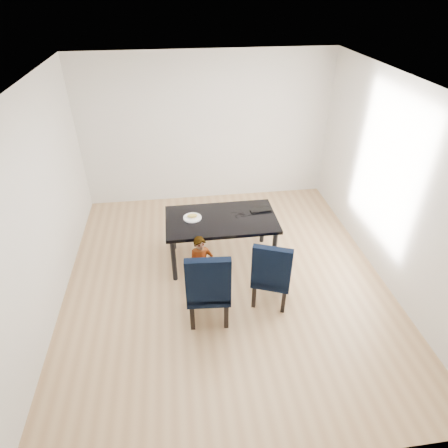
{
  "coord_description": "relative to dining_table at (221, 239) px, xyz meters",
  "views": [
    {
      "loc": [
        -0.57,
        -3.99,
        3.69
      ],
      "look_at": [
        0.0,
        0.2,
        0.85
      ],
      "focal_mm": 30.0,
      "sensor_mm": 36.0,
      "label": 1
    }
  ],
  "objects": [
    {
      "name": "floor",
      "position": [
        0.0,
        -0.5,
        -0.38
      ],
      "size": [
        4.5,
        5.0,
        0.01
      ],
      "primitive_type": "cube",
      "color": "tan",
      "rests_on": "ground"
    },
    {
      "name": "ceiling",
      "position": [
        0.0,
        -0.5,
        2.33
      ],
      "size": [
        4.5,
        5.0,
        0.01
      ],
      "primitive_type": "cube",
      "color": "white",
      "rests_on": "wall_back"
    },
    {
      "name": "wall_back",
      "position": [
        0.0,
        2.0,
        0.98
      ],
      "size": [
        4.5,
        0.01,
        2.7
      ],
      "primitive_type": "cube",
      "color": "silver",
      "rests_on": "ground"
    },
    {
      "name": "wall_front",
      "position": [
        0.0,
        -3.0,
        0.98
      ],
      "size": [
        4.5,
        0.01,
        2.7
      ],
      "primitive_type": "cube",
      "color": "white",
      "rests_on": "ground"
    },
    {
      "name": "wall_left",
      "position": [
        -2.25,
        -0.5,
        0.98
      ],
      "size": [
        0.01,
        5.0,
        2.7
      ],
      "primitive_type": "cube",
      "color": "silver",
      "rests_on": "ground"
    },
    {
      "name": "wall_right",
      "position": [
        2.25,
        -0.5,
        0.98
      ],
      "size": [
        0.01,
        5.0,
        2.7
      ],
      "primitive_type": "cube",
      "color": "silver",
      "rests_on": "ground"
    },
    {
      "name": "dining_table",
      "position": [
        0.0,
        0.0,
        0.0
      ],
      "size": [
        1.6,
        0.9,
        0.75
      ],
      "primitive_type": "cube",
      "color": "black",
      "rests_on": "floor"
    },
    {
      "name": "chair_left",
      "position": [
        -0.31,
        -1.11,
        0.17
      ],
      "size": [
        0.56,
        0.58,
        1.09
      ],
      "primitive_type": "cube",
      "rotation": [
        0.0,
        0.0,
        -0.07
      ],
      "color": "black",
      "rests_on": "floor"
    },
    {
      "name": "chair_right",
      "position": [
        0.55,
        -0.93,
        0.13
      ],
      "size": [
        0.64,
        0.65,
        1.01
      ],
      "primitive_type": "cube",
      "rotation": [
        0.0,
        0.0,
        -0.38
      ],
      "color": "black",
      "rests_on": "floor"
    },
    {
      "name": "child",
      "position": [
        -0.36,
        -0.65,
        0.07
      ],
      "size": [
        0.34,
        0.23,
        0.89
      ],
      "primitive_type": "imported",
      "rotation": [
        0.0,
        0.0,
        0.07
      ],
      "color": "#F64914",
      "rests_on": "floor"
    },
    {
      "name": "plate",
      "position": [
        -0.41,
        0.06,
        0.38
      ],
      "size": [
        0.32,
        0.32,
        0.01
      ],
      "primitive_type": "cylinder",
      "rotation": [
        0.0,
        0.0,
        0.24
      ],
      "color": "white",
      "rests_on": "dining_table"
    },
    {
      "name": "sandwich",
      "position": [
        -0.41,
        0.06,
        0.42
      ],
      "size": [
        0.16,
        0.1,
        0.06
      ],
      "primitive_type": "ellipsoid",
      "rotation": [
        0.0,
        0.0,
        0.22
      ],
      "color": "gold",
      "rests_on": "plate"
    },
    {
      "name": "laptop",
      "position": [
        0.61,
        0.18,
        0.39
      ],
      "size": [
        0.34,
        0.23,
        0.03
      ],
      "primitive_type": "imported",
      "rotation": [
        0.0,
        0.0,
        3.22
      ],
      "color": "black",
      "rests_on": "dining_table"
    },
    {
      "name": "cable_tangle",
      "position": [
        0.29,
        0.03,
        0.38
      ],
      "size": [
        0.16,
        0.16,
        0.01
      ],
      "primitive_type": "torus",
      "rotation": [
        0.0,
        0.0,
        0.02
      ],
      "color": "black",
      "rests_on": "dining_table"
    }
  ]
}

